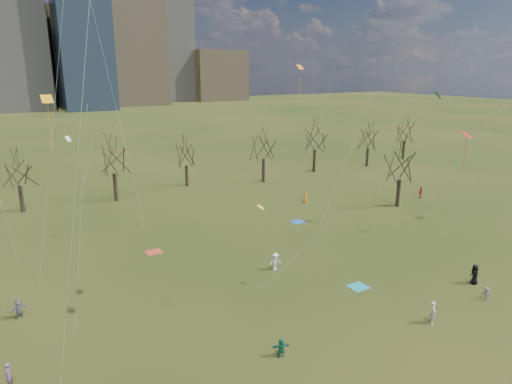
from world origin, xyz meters
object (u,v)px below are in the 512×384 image
blanket_navy (298,222)px  person_1 (433,313)px  blanket_teal (358,287)px  blanket_crimson (154,252)px

blanket_navy → person_1: 24.58m
blanket_teal → person_1: size_ratio=0.89×
blanket_crimson → blanket_navy: bearing=1.4°
person_1 → blanket_navy: bearing=26.5°
blanket_navy → blanket_crimson: (-18.48, -0.44, 0.00)m
blanket_teal → blanket_navy: (5.45, 16.93, 0.00)m
blanket_teal → person_1: bearing=-84.1°
blanket_teal → blanket_navy: bearing=72.2°
blanket_crimson → blanket_teal: bearing=-51.7°
blanket_teal → blanket_crimson: same height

